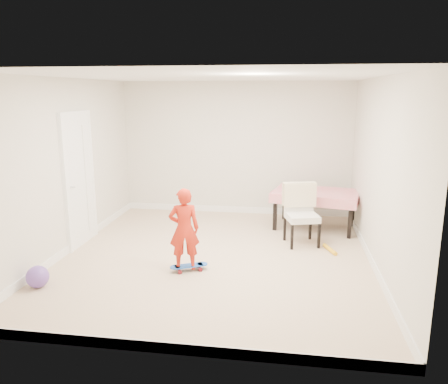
# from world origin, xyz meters

# --- Properties ---
(ground) EXTENTS (5.00, 5.00, 0.00)m
(ground) POSITION_xyz_m (0.00, 0.00, 0.00)
(ground) COLOR tan
(ground) RESTS_ON ground
(ceiling) EXTENTS (4.50, 5.00, 0.04)m
(ceiling) POSITION_xyz_m (0.00, 0.00, 2.58)
(ceiling) COLOR silver
(ceiling) RESTS_ON wall_back
(wall_back) EXTENTS (4.50, 0.04, 2.60)m
(wall_back) POSITION_xyz_m (0.00, 2.48, 1.30)
(wall_back) COLOR beige
(wall_back) RESTS_ON ground
(wall_front) EXTENTS (4.50, 0.04, 2.60)m
(wall_front) POSITION_xyz_m (0.00, -2.48, 1.30)
(wall_front) COLOR beige
(wall_front) RESTS_ON ground
(wall_left) EXTENTS (0.04, 5.00, 2.60)m
(wall_left) POSITION_xyz_m (-2.23, 0.00, 1.30)
(wall_left) COLOR beige
(wall_left) RESTS_ON ground
(wall_right) EXTENTS (0.04, 5.00, 2.60)m
(wall_right) POSITION_xyz_m (2.23, 0.00, 1.30)
(wall_right) COLOR beige
(wall_right) RESTS_ON ground
(door) EXTENTS (0.11, 0.94, 2.11)m
(door) POSITION_xyz_m (-2.22, 0.30, 1.02)
(door) COLOR white
(door) RESTS_ON ground
(baseboard_back) EXTENTS (4.50, 0.02, 0.12)m
(baseboard_back) POSITION_xyz_m (0.00, 2.49, 0.06)
(baseboard_back) COLOR white
(baseboard_back) RESTS_ON ground
(baseboard_front) EXTENTS (4.50, 0.02, 0.12)m
(baseboard_front) POSITION_xyz_m (0.00, -2.49, 0.06)
(baseboard_front) COLOR white
(baseboard_front) RESTS_ON ground
(baseboard_left) EXTENTS (0.02, 5.00, 0.12)m
(baseboard_left) POSITION_xyz_m (-2.24, 0.00, 0.06)
(baseboard_left) COLOR white
(baseboard_left) RESTS_ON ground
(baseboard_right) EXTENTS (0.02, 5.00, 0.12)m
(baseboard_right) POSITION_xyz_m (2.24, 0.00, 0.06)
(baseboard_right) COLOR white
(baseboard_right) RESTS_ON ground
(dining_table) EXTENTS (1.62, 1.21, 0.68)m
(dining_table) POSITION_xyz_m (1.53, 1.67, 0.34)
(dining_table) COLOR red
(dining_table) RESTS_ON ground
(dining_chair) EXTENTS (0.68, 0.73, 0.98)m
(dining_chair) POSITION_xyz_m (1.27, 0.76, 0.49)
(dining_chair) COLOR white
(dining_chair) RESTS_ON ground
(skateboard) EXTENTS (0.55, 0.40, 0.08)m
(skateboard) POSITION_xyz_m (-0.28, -0.55, 0.04)
(skateboard) COLOR blue
(skateboard) RESTS_ON ground
(child) EXTENTS (0.47, 0.37, 1.13)m
(child) POSITION_xyz_m (-0.33, -0.56, 0.56)
(child) COLOR red
(child) RESTS_ON ground
(balloon) EXTENTS (0.28, 0.28, 0.28)m
(balloon) POSITION_xyz_m (-2.03, -1.34, 0.14)
(balloon) COLOR #6745A7
(balloon) RESTS_ON ground
(foam_toy) EXTENTS (0.19, 0.40, 0.06)m
(foam_toy) POSITION_xyz_m (1.71, 0.49, 0.03)
(foam_toy) COLOR yellow
(foam_toy) RESTS_ON ground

